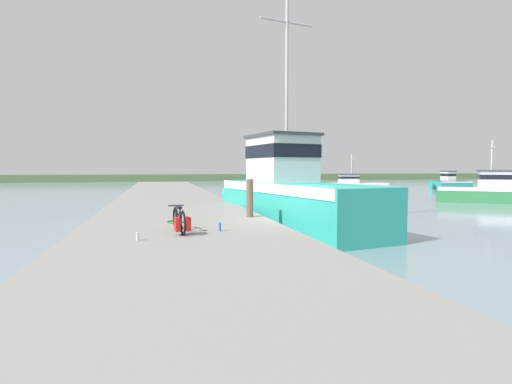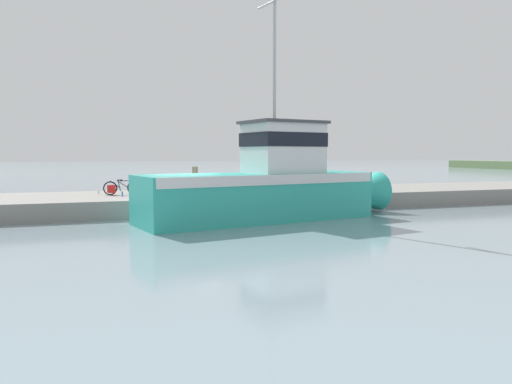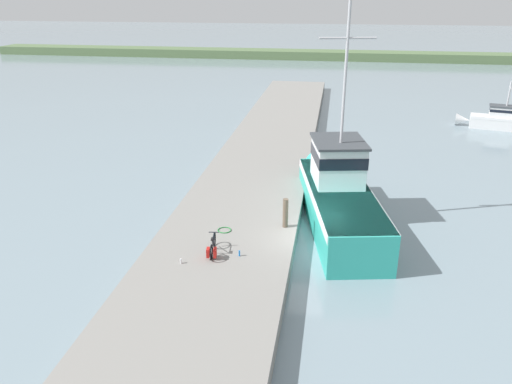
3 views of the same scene
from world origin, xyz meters
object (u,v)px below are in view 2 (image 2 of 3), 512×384
water_bottle_on_curb (122,194)px  water_bottle_by_bike (98,192)px  bicycle_touring (119,188)px  fishing_boat_main (271,183)px  mooring_post (195,182)px

water_bottle_on_curb → water_bottle_by_bike: bearing=-156.4°
bicycle_touring → water_bottle_by_bike: 1.42m
fishing_boat_main → mooring_post: size_ratio=8.58×
fishing_boat_main → water_bottle_on_curb: 6.93m
bicycle_touring → water_bottle_on_curb: (1.11, 0.08, -0.21)m
water_bottle_by_bike → water_bottle_on_curb: size_ratio=0.82×
bicycle_touring → water_bottle_on_curb: bicycle_touring is taller
fishing_boat_main → mooring_post: fishing_boat_main is taller
bicycle_touring → water_bottle_by_bike: (-1.08, -0.88, -0.23)m
fishing_boat_main → water_bottle_on_curb: (-3.92, -5.69, -0.59)m
fishing_boat_main → mooring_post: 3.57m
mooring_post → water_bottle_by_bike: (-3.76, -3.97, -0.59)m
mooring_post → water_bottle_on_curb: bearing=-117.5°
water_bottle_by_bike → water_bottle_on_curb: bearing=23.6°
fishing_boat_main → bicycle_touring: 7.66m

